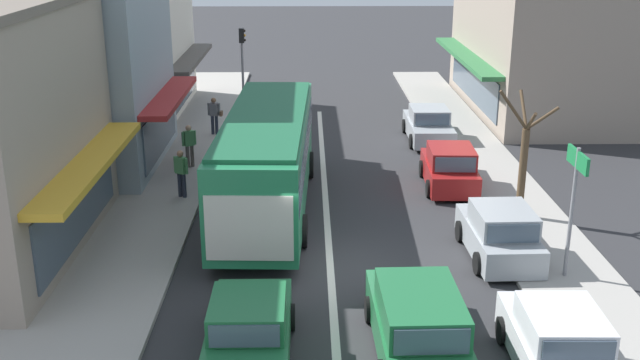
# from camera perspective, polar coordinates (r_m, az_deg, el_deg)

# --- Properties ---
(ground_plane) EXTENTS (140.00, 140.00, 0.00)m
(ground_plane) POSITION_cam_1_polar(r_m,az_deg,el_deg) (20.52, 0.78, -6.63)
(ground_plane) COLOR #2D2D30
(lane_centre_line) EXTENTS (0.20, 28.00, 0.01)m
(lane_centre_line) POSITION_cam_1_polar(r_m,az_deg,el_deg) (24.19, 0.50, -2.55)
(lane_centre_line) COLOR silver
(lane_centre_line) RESTS_ON ground
(sidewalk_left) EXTENTS (5.20, 44.00, 0.14)m
(sidewalk_left) POSITION_cam_1_polar(r_m,az_deg,el_deg) (26.76, -14.33, -0.88)
(sidewalk_left) COLOR #A39E96
(sidewalk_left) RESTS_ON ground
(kerb_right) EXTENTS (2.80, 44.00, 0.12)m
(kerb_right) POSITION_cam_1_polar(r_m,az_deg,el_deg) (26.91, 13.70, -0.74)
(kerb_right) COLOR #A39E96
(kerb_right) RESTS_ON ground
(shopfront_mid_block) EXTENTS (8.92, 7.64, 8.28)m
(shopfront_mid_block) POSITION_cam_1_polar(r_m,az_deg,el_deg) (29.83, -19.95, 8.66)
(shopfront_mid_block) COLOR #84939E
(shopfront_mid_block) RESTS_ON ground
(shopfront_far_end) EXTENTS (8.01, 9.13, 7.37)m
(shopfront_far_end) POSITION_cam_1_polar(r_m,az_deg,el_deg) (38.05, -15.83, 10.34)
(shopfront_far_end) COLOR silver
(shopfront_far_end) RESTS_ON ground
(building_right_far) EXTENTS (8.60, 12.78, 9.47)m
(building_right_far) POSITION_cam_1_polar(r_m,az_deg,el_deg) (38.97, 17.47, 11.94)
(building_right_far) COLOR gray
(building_right_far) RESTS_ON ground
(city_bus) EXTENTS (3.03, 10.94, 3.23)m
(city_bus) POSITION_cam_1_polar(r_m,az_deg,el_deg) (24.00, -4.04, 1.96)
(city_bus) COLOR #237A4C
(city_bus) RESTS_ON ground
(wagon_queue_far_back) EXTENTS (2.01, 4.54, 1.58)m
(wagon_queue_far_back) POSITION_cam_1_polar(r_m,az_deg,el_deg) (16.42, 7.44, -10.80)
(wagon_queue_far_back) COLOR #1E6638
(wagon_queue_far_back) RESTS_ON ground
(sedan_adjacent_lane_trail) EXTENTS (1.91, 4.21, 1.47)m
(sedan_adjacent_lane_trail) POSITION_cam_1_polar(r_m,az_deg,el_deg) (16.20, -5.44, -11.51)
(sedan_adjacent_lane_trail) COLOR #1E6638
(sedan_adjacent_lane_trail) RESTS_ON ground
(parked_hatchback_kerb_front) EXTENTS (1.88, 3.74, 1.54)m
(parked_hatchback_kerb_front) POSITION_cam_1_polar(r_m,az_deg,el_deg) (16.40, 17.61, -11.77)
(parked_hatchback_kerb_front) COLOR silver
(parked_hatchback_kerb_front) RESTS_ON ground
(parked_hatchback_kerb_second) EXTENTS (1.89, 3.74, 1.54)m
(parked_hatchback_kerb_second) POSITION_cam_1_polar(r_m,az_deg,el_deg) (21.38, 13.53, -4.02)
(parked_hatchback_kerb_second) COLOR #9EA3A8
(parked_hatchback_kerb_second) RESTS_ON ground
(parked_hatchback_kerb_third) EXTENTS (1.93, 3.76, 1.54)m
(parked_hatchback_kerb_third) POSITION_cam_1_polar(r_m,az_deg,el_deg) (26.74, 9.84, 0.87)
(parked_hatchback_kerb_third) COLOR maroon
(parked_hatchback_kerb_third) RESTS_ON ground
(parked_sedan_kerb_rear) EXTENTS (1.92, 4.21, 1.47)m
(parked_sedan_kerb_rear) POSITION_cam_1_polar(r_m,az_deg,el_deg) (32.62, 8.26, 4.13)
(parked_sedan_kerb_rear) COLOR #9EA3A8
(parked_sedan_kerb_rear) RESTS_ON ground
(traffic_light_downstreet) EXTENTS (0.33, 0.24, 4.20)m
(traffic_light_downstreet) POSITION_cam_1_polar(r_m,az_deg,el_deg) (36.68, -5.93, 9.35)
(traffic_light_downstreet) COLOR gray
(traffic_light_downstreet) RESTS_ON ground
(directional_road_sign) EXTENTS (0.10, 1.40, 3.60)m
(directional_road_sign) POSITION_cam_1_polar(r_m,az_deg,el_deg) (19.87, 18.87, -0.24)
(directional_road_sign) COLOR gray
(directional_road_sign) RESTS_ON ground
(street_tree_right) EXTENTS (1.88, 1.77, 4.17)m
(street_tree_right) POSITION_cam_1_polar(r_m,az_deg,el_deg) (23.93, 15.22, 1.37)
(street_tree_right) COLOR brown
(street_tree_right) RESTS_ON ground
(pedestrian_with_handbag_near) EXTENTS (0.66, 0.29, 1.63)m
(pedestrian_with_handbag_near) POSITION_cam_1_polar(r_m,az_deg,el_deg) (33.00, -8.04, 5.03)
(pedestrian_with_handbag_near) COLOR #232838
(pedestrian_with_handbag_near) RESTS_ON sidewalk_left
(pedestrian_browsing_midblock) EXTENTS (0.51, 0.37, 1.63)m
(pedestrian_browsing_midblock) POSITION_cam_1_polar(r_m,az_deg,el_deg) (25.38, -10.54, 0.70)
(pedestrian_browsing_midblock) COLOR #232838
(pedestrian_browsing_midblock) RESTS_ON sidewalk_left
(pedestrian_far_walker) EXTENTS (0.51, 0.37, 1.63)m
(pedestrian_far_walker) POSITION_cam_1_polar(r_m,az_deg,el_deg) (28.57, -9.93, 2.78)
(pedestrian_far_walker) COLOR #4C4742
(pedestrian_far_walker) RESTS_ON sidewalk_left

